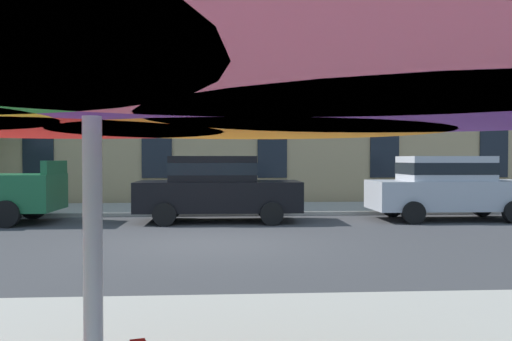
% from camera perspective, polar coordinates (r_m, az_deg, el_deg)
% --- Properties ---
extents(ground_plane, '(120.00, 120.00, 0.00)m').
position_cam_1_polar(ground_plane, '(10.81, -5.06, -7.83)').
color(ground_plane, '#38383A').
extents(sidewalk_far, '(56.00, 3.60, 0.12)m').
position_cam_1_polar(sidewalk_far, '(17.55, -4.52, -4.12)').
color(sidewalk_far, '#9E998E').
rests_on(sidewalk_far, ground).
extents(apartment_building, '(42.63, 12.08, 12.80)m').
position_cam_1_polar(apartment_building, '(26.08, -4.28, 11.63)').
color(apartment_building, tan).
rests_on(apartment_building, ground).
extents(sedan_black, '(4.40, 1.98, 1.78)m').
position_cam_1_polar(sedan_black, '(14.39, -4.26, -1.75)').
color(sedan_black, black).
rests_on(sedan_black, ground).
extents(sedan_silver, '(4.40, 1.98, 1.78)m').
position_cam_1_polar(sedan_silver, '(15.71, 19.98, -1.57)').
color(sedan_silver, '#A8AAB2').
rests_on(sedan_silver, ground).
extents(patio_umbrella, '(4.11, 3.82, 2.28)m').
position_cam_1_polar(patio_umbrella, '(1.74, -17.29, 11.77)').
color(patio_umbrella, silver).
rests_on(patio_umbrella, ground).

